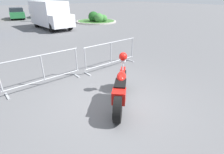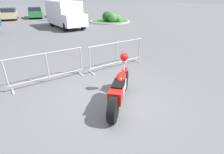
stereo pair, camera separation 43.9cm
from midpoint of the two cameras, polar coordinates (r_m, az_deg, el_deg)
name	(u,v)px [view 1 (the left image)]	position (r m, az deg, el deg)	size (l,w,h in m)	color
ground_plane	(110,100)	(5.12, -3.27, -7.71)	(120.00, 120.00, 0.00)	#5B5B5E
motorcycle	(121,87)	(4.78, 0.22, -3.51)	(1.68, 1.75, 1.27)	black
crowd_barrier_near	(43,70)	(6.23, -23.56, 2.14)	(2.59, 0.59, 1.07)	#9EA0A5
crowd_barrier_far	(111,54)	(7.26, -2.09, 7.37)	(2.59, 0.59, 1.07)	#9EA0A5
delivery_van	(50,14)	(17.50, -20.29, 18.72)	(2.36, 5.15, 2.31)	silver
parked_car_green	(17,13)	(26.61, -29.14, 17.75)	(2.17, 4.21, 1.36)	#236B38
parked_car_black	(42,12)	(26.92, -22.48, 19.04)	(2.24, 4.34, 1.41)	black
pedestrian	(31,13)	(23.19, -25.39, 18.36)	(0.41, 0.41, 1.69)	#262838
planter_island	(97,19)	(20.37, -5.63, 18.20)	(4.47, 4.47, 1.18)	#ADA89E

